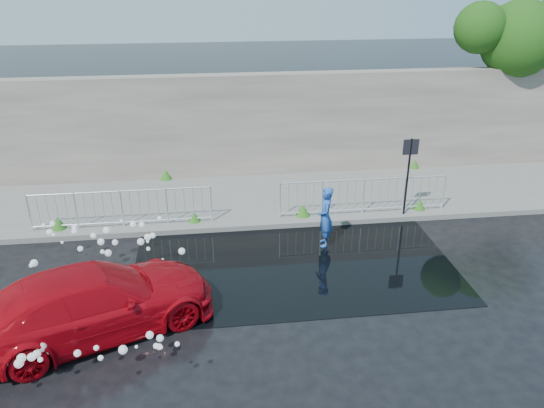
{
  "coord_description": "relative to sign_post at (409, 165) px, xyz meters",
  "views": [
    {
      "loc": [
        -1.51,
        -10.63,
        6.91
      ],
      "look_at": [
        0.15,
        2.45,
        1.0
      ],
      "focal_mm": 35.0,
      "sensor_mm": 36.0,
      "label": 1
    }
  ],
  "objects": [
    {
      "name": "puddle",
      "position": [
        -3.7,
        -2.1,
        -1.72
      ],
      "size": [
        8.0,
        5.0,
        0.01
      ],
      "primitive_type": "cube",
      "color": "black",
      "rests_on": "ground"
    },
    {
      "name": "sign_post",
      "position": [
        0.0,
        0.0,
        0.0
      ],
      "size": [
        0.45,
        0.06,
        2.5
      ],
      "color": "black",
      "rests_on": "ground"
    },
    {
      "name": "curb",
      "position": [
        -4.2,
        -0.1,
        -1.64
      ],
      "size": [
        30.0,
        0.25,
        0.16
      ],
      "primitive_type": "cube",
      "color": "#63625E",
      "rests_on": "ground"
    },
    {
      "name": "person",
      "position": [
        -2.7,
        -1.3,
        -0.89
      ],
      "size": [
        0.47,
        0.65,
        1.67
      ],
      "primitive_type": "imported",
      "rotation": [
        0.0,
        0.0,
        -1.69
      ],
      "color": "#214FA9",
      "rests_on": "ground"
    },
    {
      "name": "weeds",
      "position": [
        -4.42,
        1.4,
        -1.41
      ],
      "size": [
        12.17,
        3.93,
        0.37
      ],
      "color": "#1E5717",
      "rests_on": "pavement"
    },
    {
      "name": "pavement",
      "position": [
        -4.2,
        1.9,
        -1.65
      ],
      "size": [
        30.0,
        4.0,
        0.15
      ],
      "primitive_type": "cube",
      "color": "#63625E",
      "rests_on": "ground"
    },
    {
      "name": "tree",
      "position": [
        5.42,
        4.32,
        3.05
      ],
      "size": [
        4.89,
        2.69,
        6.2
      ],
      "color": "#332114",
      "rests_on": "ground"
    },
    {
      "name": "retaining_wall",
      "position": [
        -4.2,
        4.1,
        0.18
      ],
      "size": [
        30.0,
        0.6,
        3.5
      ],
      "primitive_type": "cube",
      "color": "#605851",
      "rests_on": "pavement"
    },
    {
      "name": "railing_right",
      "position": [
        -1.2,
        0.25,
        -0.99
      ],
      "size": [
        5.05,
        0.05,
        1.1
      ],
      "color": "silver",
      "rests_on": "pavement"
    },
    {
      "name": "ground",
      "position": [
        -4.2,
        -3.1,
        -1.72
      ],
      "size": [
        90.0,
        90.0,
        0.0
      ],
      "primitive_type": "plane",
      "color": "black",
      "rests_on": "ground"
    },
    {
      "name": "railing_left",
      "position": [
        -8.2,
        0.25,
        -0.99
      ],
      "size": [
        5.05,
        0.05,
        1.1
      ],
      "color": "silver",
      "rests_on": "pavement"
    },
    {
      "name": "water_spray",
      "position": [
        -8.24,
        -3.5,
        -1.01
      ],
      "size": [
        3.53,
        5.32,
        1.04
      ],
      "color": "white",
      "rests_on": "ground"
    },
    {
      "name": "red_car",
      "position": [
        -8.16,
        -4.37,
        -1.01
      ],
      "size": [
        5.29,
        3.71,
        1.42
      ],
      "primitive_type": "imported",
      "rotation": [
        0.0,
        0.0,
        1.96
      ],
      "color": "#A50610",
      "rests_on": "ground"
    }
  ]
}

